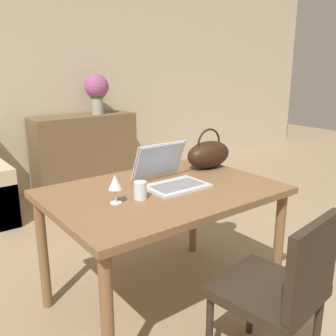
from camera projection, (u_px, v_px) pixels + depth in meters
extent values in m
cube|color=beige|center=(16.00, 75.00, 4.12)|extent=(10.00, 0.06, 2.70)
cube|color=brown|center=(162.00, 192.00, 2.20)|extent=(1.32, 0.93, 0.04)
cylinder|color=brown|center=(108.00, 326.00, 1.64)|extent=(0.06, 0.06, 0.72)
cylinder|color=brown|center=(278.00, 247.00, 2.34)|extent=(0.06, 0.06, 0.72)
cylinder|color=brown|center=(43.00, 254.00, 2.26)|extent=(0.06, 0.06, 0.72)
cylinder|color=brown|center=(193.00, 209.00, 2.96)|extent=(0.06, 0.06, 0.72)
cube|color=#2D2319|center=(266.00, 291.00, 1.75)|extent=(0.50, 0.50, 0.05)
cube|color=#2D2319|center=(313.00, 265.00, 1.56)|extent=(0.42, 0.10, 0.39)
cylinder|color=#2D2319|center=(209.00, 333.00, 1.81)|extent=(0.04, 0.04, 0.41)
cylinder|color=#2D2319|center=(251.00, 300.00, 2.07)|extent=(0.04, 0.04, 0.41)
cylinder|color=#2D2319|center=(317.00, 332.00, 1.82)|extent=(0.04, 0.04, 0.41)
cube|color=brown|center=(85.00, 152.00, 4.53)|extent=(1.23, 0.40, 0.89)
cube|color=silver|center=(177.00, 186.00, 2.21)|extent=(0.36, 0.25, 0.02)
cube|color=gray|center=(178.00, 185.00, 2.21)|extent=(0.30, 0.16, 0.00)
cube|color=silver|center=(159.00, 161.00, 2.32)|extent=(0.36, 0.10, 0.23)
cube|color=silver|center=(160.00, 160.00, 2.31)|extent=(0.33, 0.09, 0.21)
cylinder|color=silver|center=(140.00, 190.00, 2.02)|extent=(0.07, 0.07, 0.10)
cylinder|color=silver|center=(116.00, 203.00, 1.96)|extent=(0.06, 0.06, 0.01)
cylinder|color=silver|center=(116.00, 196.00, 1.95)|extent=(0.01, 0.01, 0.07)
cone|color=silver|center=(115.00, 182.00, 1.93)|extent=(0.07, 0.07, 0.08)
ellipsoid|color=black|center=(209.00, 155.00, 2.62)|extent=(0.36, 0.19, 0.19)
torus|color=black|center=(209.00, 143.00, 2.60)|extent=(0.21, 0.01, 0.21)
cylinder|color=#9E998E|center=(97.00, 105.00, 4.48)|extent=(0.14, 0.14, 0.22)
sphere|color=#3D6B38|center=(97.00, 91.00, 4.43)|extent=(0.21, 0.21, 0.21)
sphere|color=#994C7F|center=(97.00, 86.00, 4.42)|extent=(0.29, 0.29, 0.29)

